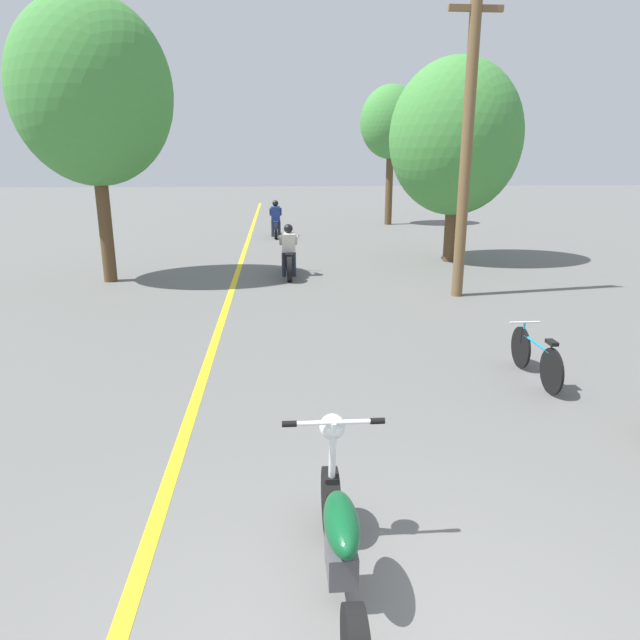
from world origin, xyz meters
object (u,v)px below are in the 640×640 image
roadside_tree_left (92,93)px  motorcycle_foreground (340,541)px  roadside_tree_right_far (391,123)px  motorcycle_rider_lead (289,257)px  bicycle_parked (536,357)px  roadside_tree_right_near (456,138)px  motorcycle_rider_far (276,223)px  utility_pole (467,142)px

roadside_tree_left → motorcycle_foreground: bearing=-67.5°
roadside_tree_right_far → motorcycle_rider_lead: roadside_tree_right_far is taller
motorcycle_rider_lead → bicycle_parked: bearing=-66.5°
motorcycle_foreground → bicycle_parked: motorcycle_foreground is taller
motorcycle_rider_lead → bicycle_parked: size_ratio=1.25×
roadside_tree_right_near → roadside_tree_left: bearing=-166.8°
roadside_tree_right_near → motorcycle_rider_lead: size_ratio=2.85×
motorcycle_foreground → motorcycle_rider_lead: (-0.10, 11.31, 0.08)m
motorcycle_rider_far → roadside_tree_right_far: bearing=36.2°
motorcycle_rider_lead → motorcycle_rider_far: 7.81m
motorcycle_rider_far → bicycle_parked: (3.58, -15.27, -0.19)m
roadside_tree_right_near → roadside_tree_left: roadside_tree_left is taller
motorcycle_rider_lead → roadside_tree_left: bearing=-176.2°
motorcycle_rider_lead → bicycle_parked: motorcycle_rider_lead is taller
roadside_tree_right_far → roadside_tree_right_near: bearing=-90.3°
utility_pole → roadside_tree_right_far: size_ratio=1.06×
utility_pole → motorcycle_rider_lead: bearing=146.4°
roadside_tree_right_near → roadside_tree_right_far: 9.75m
motorcycle_rider_lead → bicycle_parked: 8.15m
bicycle_parked → roadside_tree_right_near: bearing=80.6°
motorcycle_foreground → bicycle_parked: (3.15, 3.84, -0.10)m
utility_pole → roadside_tree_right_near: (1.09, 4.35, 0.22)m
roadside_tree_right_near → bicycle_parked: 10.01m
utility_pole → roadside_tree_right_near: bearing=75.9°
motorcycle_foreground → motorcycle_rider_lead: 11.31m
roadside_tree_left → motorcycle_rider_far: (4.14, 8.10, -3.89)m
motorcycle_rider_far → motorcycle_rider_lead: bearing=-87.6°
roadside_tree_left → roadside_tree_right_near: bearing=13.2°
utility_pole → bicycle_parked: utility_pole is taller
utility_pole → motorcycle_rider_lead: size_ratio=3.22×
roadside_tree_left → bicycle_parked: 11.30m
roadside_tree_right_far → roadside_tree_left: size_ratio=0.93×
roadside_tree_right_near → roadside_tree_right_far: roadside_tree_right_far is taller
utility_pole → bicycle_parked: size_ratio=4.04×
roadside_tree_left → motorcycle_rider_lead: (4.47, 0.30, -3.91)m
roadside_tree_left → motorcycle_rider_far: 9.89m
motorcycle_foreground → bicycle_parked: bearing=50.7°
roadside_tree_right_far → motorcycle_foreground: size_ratio=2.92×
roadside_tree_right_near → roadside_tree_right_far: (0.04, 9.71, 0.92)m
motorcycle_foreground → roadside_tree_right_near: bearing=70.4°
utility_pole → motorcycle_rider_far: bearing=111.5°
motorcycle_rider_lead → utility_pole: bearing=-33.6°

